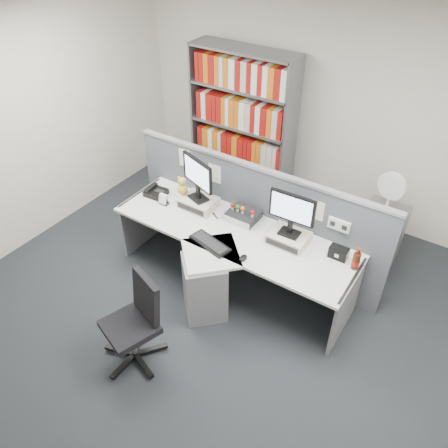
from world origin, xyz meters
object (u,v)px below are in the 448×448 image
Objects in this scene: monitor_left at (197,176)px; cola_bottle at (356,261)px; mouse at (243,258)px; monitor_right at (292,211)px; desktop_pc at (243,216)px; shelving_unit at (242,128)px; desk_phone at (156,192)px; desk_calendar at (164,200)px; keyboard at (210,243)px; desk_fan at (391,189)px; speaker at (339,253)px; office_chair at (136,320)px; desk at (221,262)px; filing_cabinet at (378,239)px.

cola_bottle is (1.78, -0.00, -0.30)m from monitor_left.
monitor_left is 4.77× the size of mouse.
monitor_right is 0.67m from desktop_pc.
cola_bottle is at bearing -34.55° from shelving_unit.
shelving_unit is at bearing 82.91° from desk_phone.
desk_phone is (-0.54, -0.09, -0.36)m from monitor_left.
shelving_unit is at bearing 90.10° from desk_calendar.
keyboard is at bearing 178.89° from mouse.
desk_fan is at bearing 91.90° from cola_bottle.
desk_fan is (0.89, 1.49, 0.29)m from mouse.
desk_phone is (-1.40, 0.38, 0.02)m from mouse.
desktop_pc is 1.66m from shelving_unit.
desk_phone is 1.33× the size of speaker.
keyboard is 0.53× the size of office_chair.
mouse is 0.05× the size of shelving_unit.
desk_fan is 0.58× the size of office_chair.
monitor_left is 0.76m from keyboard.
mouse is 0.20× the size of desk_fan.
desk_fan is at bearing -12.08° from shelving_unit.
desk_calendar reaches higher than speaker.
desk is 5.49× the size of keyboard.
office_chair reaches higher than desk.
monitor_right is at bearing -45.32° from shelving_unit.
speaker is 2.42m from shelving_unit.
keyboard is (-0.62, -0.46, -0.36)m from monitor_right.
shelving_unit is at bearing 103.61° from office_chair.
desk_phone is 1.65m from office_chair.
desktop_pc reaches higher than desk.
cola_bottle reaches higher than desk_calendar.
desk is 0.97m from desk_calendar.
desktop_pc reaches higher than keyboard.
monitor_right reaches higher than desktop_pc.
mouse is at bearing -144.83° from speaker.
shelving_unit is (0.19, 1.55, 0.22)m from desk_phone.
desk_fan is at bearing 57.35° from monitor_right.
mouse is 1.46m from desk_phone.
mouse is at bearing -58.42° from desktop_pc.
desktop_pc is 0.45× the size of filing_cabinet.
desk_fan is (0.65, 1.02, -0.07)m from monitor_right.
cola_bottle is (1.23, 0.38, 0.35)m from desk.
filing_cabinet is at bearing 29.60° from desk_calendar.
desktop_pc is 1.26m from cola_bottle.
desk_calendar is 0.06× the size of shelving_unit.
speaker reaches higher than mouse.
desk is 0.30m from keyboard.
office_chair reaches higher than mouse.
office_chair is (-0.17, -1.51, -0.28)m from desktop_pc.
desk_phone is 2.15m from speaker.
monitor_right reaches higher than desk_fan.
monitor_left is at bearing 9.27° from desk_phone.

